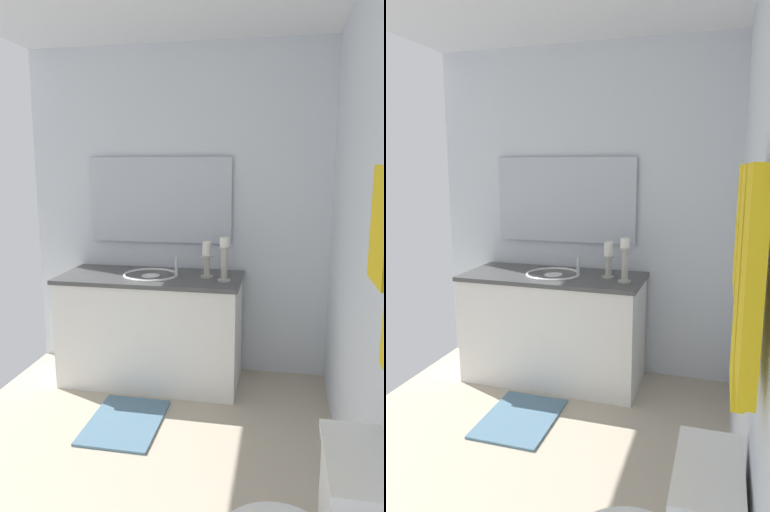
# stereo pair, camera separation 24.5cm
# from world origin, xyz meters

# --- Properties ---
(floor) EXTENTS (2.83, 2.31, 0.02)m
(floor) POSITION_xyz_m (0.00, 0.00, -0.01)
(floor) COLOR beige
(floor) RESTS_ON ground
(wall_back) EXTENTS (2.83, 0.04, 2.45)m
(wall_back) POSITION_xyz_m (0.00, 1.16, 1.23)
(wall_back) COLOR silver
(wall_back) RESTS_ON ground
(wall_left) EXTENTS (0.04, 2.31, 2.45)m
(wall_left) POSITION_xyz_m (-1.42, 0.00, 1.23)
(wall_left) COLOR silver
(wall_left) RESTS_ON ground
(vanity_cabinet) EXTENTS (0.58, 1.32, 0.80)m
(vanity_cabinet) POSITION_xyz_m (-1.09, -0.13, 0.40)
(vanity_cabinet) COLOR white
(vanity_cabinet) RESTS_ON ground
(sink_basin) EXTENTS (0.40, 0.40, 0.24)m
(sink_basin) POSITION_xyz_m (-1.09, -0.13, 0.76)
(sink_basin) COLOR white
(sink_basin) RESTS_ON vanity_cabinet
(mirror) EXTENTS (0.02, 1.09, 0.64)m
(mirror) POSITION_xyz_m (-1.37, -0.13, 1.32)
(mirror) COLOR silver
(candle_holder_tall) EXTENTS (0.09, 0.09, 0.30)m
(candle_holder_tall) POSITION_xyz_m (-1.02, 0.41, 0.96)
(candle_holder_tall) COLOR #B7B2A5
(candle_holder_tall) RESTS_ON vanity_cabinet
(candle_holder_short) EXTENTS (0.09, 0.09, 0.25)m
(candle_holder_short) POSITION_xyz_m (-1.11, 0.28, 0.94)
(candle_holder_short) COLOR #B7B2A5
(candle_holder_short) RESTS_ON vanity_cabinet
(towel_near_vanity) EXTENTS (0.23, 0.03, 0.35)m
(towel_near_vanity) POSITION_xyz_m (0.62, 1.08, 1.40)
(towel_near_vanity) COLOR yellow
(towel_near_vanity) RESTS_ON towel_bar
(bath_mat) EXTENTS (0.60, 0.44, 0.02)m
(bath_mat) POSITION_xyz_m (-0.47, -0.13, 0.01)
(bath_mat) COLOR slate
(bath_mat) RESTS_ON ground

